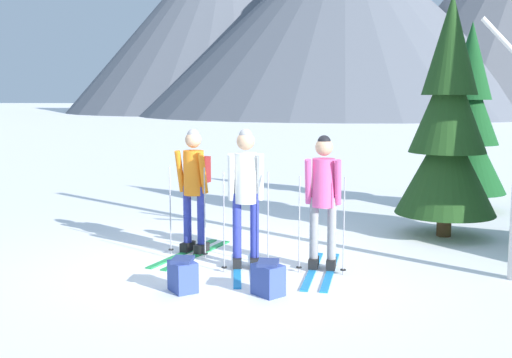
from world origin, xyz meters
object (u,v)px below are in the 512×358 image
object	(u,v)px
pine_tree_near	(468,125)
skier_in_white	(246,190)
skier_in_orange	(194,184)
backpack_on_snow_beside	(183,275)
skier_in_pink	(323,195)
backpack_on_snow_front	(268,278)
pine_tree_mid	(448,128)

from	to	relation	value
pine_tree_near	skier_in_white	bearing A→B (deg)	-128.44
skier_in_orange	backpack_on_snow_beside	world-z (taller)	skier_in_orange
skier_in_pink	pine_tree_near	world-z (taller)	pine_tree_near
skier_in_orange	pine_tree_near	bearing A→B (deg)	41.32
skier_in_pink	backpack_on_snow_front	xyz separation A→B (m)	(-0.57, -1.10, -0.75)
skier_in_pink	pine_tree_near	bearing A→B (deg)	59.55
pine_tree_near	backpack_on_snow_front	xyz separation A→B (m)	(-3.21, -5.59, -1.43)
pine_tree_mid	backpack_on_snow_front	size ratio (longest dim) A/B	9.24
pine_tree_near	pine_tree_mid	bearing A→B (deg)	-108.58
pine_tree_mid	backpack_on_snow_beside	xyz separation A→B (m)	(-3.36, -3.19, -1.49)
skier_in_pink	pine_tree_mid	bearing A→B (deg)	48.86
skier_in_orange	skier_in_pink	distance (m)	1.87
skier_in_orange	backpack_on_snow_beside	size ratio (longest dim) A/B	4.30
skier_in_orange	skier_in_white	size ratio (longest dim) A/B	0.98
skier_in_white	skier_in_pink	world-z (taller)	skier_in_white
backpack_on_snow_front	backpack_on_snow_beside	world-z (taller)	same
skier_in_orange	backpack_on_snow_front	bearing A→B (deg)	-55.12
skier_in_white	backpack_on_snow_beside	size ratio (longest dim) A/B	4.39
pine_tree_mid	backpack_on_snow_beside	size ratio (longest dim) A/B	9.18
skier_in_orange	skier_in_pink	bearing A→B (deg)	-19.24
pine_tree_mid	backpack_on_snow_front	distance (m)	4.27
pine_tree_near	backpack_on_snow_beside	bearing A→B (deg)	-126.74
skier_in_white	pine_tree_mid	xyz separation A→B (m)	(2.80, 2.15, 0.68)
pine_tree_mid	backpack_on_snow_beside	distance (m)	4.87
backpack_on_snow_front	backpack_on_snow_beside	xyz separation A→B (m)	(-0.95, 0.01, 0.00)
skier_in_orange	pine_tree_near	world-z (taller)	pine_tree_near
pine_tree_near	backpack_on_snow_beside	world-z (taller)	pine_tree_near
skier_in_pink	backpack_on_snow_front	distance (m)	1.45
skier_in_orange	skier_in_pink	xyz separation A→B (m)	(1.77, -0.62, -0.02)
skier_in_white	pine_tree_mid	bearing A→B (deg)	37.54
backpack_on_snow_front	skier_in_white	bearing A→B (deg)	110.44
skier_in_white	skier_in_orange	bearing A→B (deg)	140.40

